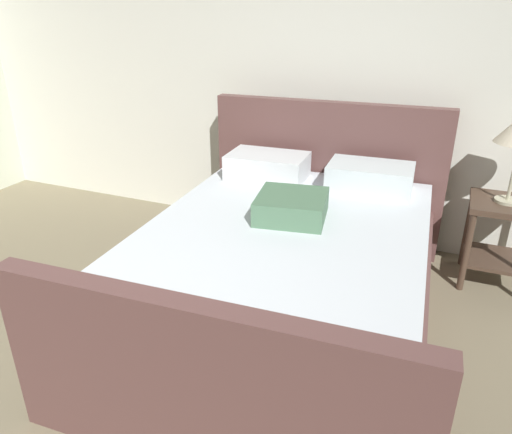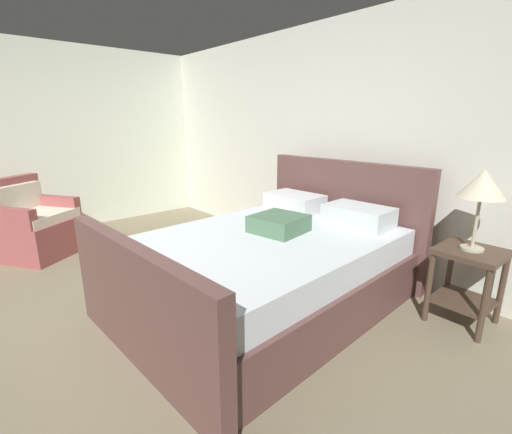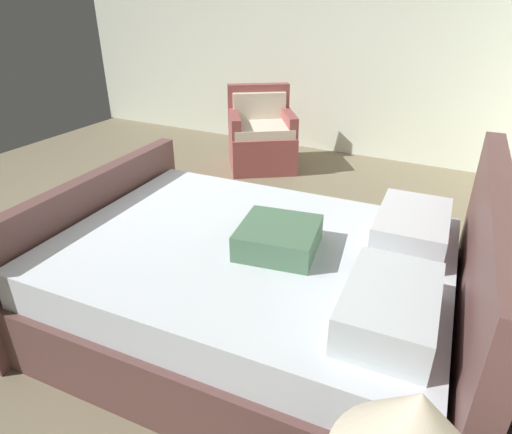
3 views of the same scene
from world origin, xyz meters
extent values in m
cube|color=#7C7157|center=(0.00, 0.00, -0.01)|extent=(6.14, 5.72, 0.02)
cube|color=silver|center=(-3.13, 0.00, 1.26)|extent=(0.12, 5.84, 2.52)
cube|color=brown|center=(0.45, 1.54, 0.20)|extent=(1.74, 2.22, 0.40)
cube|color=brown|center=(0.39, 2.66, 0.57)|extent=(1.75, 0.19, 1.14)
cube|color=brown|center=(0.50, 0.42, 0.41)|extent=(1.75, 0.19, 0.82)
cube|color=silver|center=(0.45, 1.54, 0.51)|extent=(1.66, 2.16, 0.22)
cube|color=silver|center=(0.04, 2.31, 0.71)|extent=(0.58, 0.39, 0.18)
cube|color=silver|center=(0.77, 2.35, 0.71)|extent=(0.58, 0.39, 0.18)
cube|color=#4D7355|center=(0.43, 1.70, 0.69)|extent=(0.46, 0.46, 0.14)
cone|color=beige|center=(1.64, 2.52, 1.10)|extent=(0.32, 0.32, 0.20)
cube|color=#994B4A|center=(-2.13, 0.33, 0.21)|extent=(1.00, 1.00, 0.42)
cube|color=silver|center=(-2.13, 0.33, 0.47)|extent=(0.92, 0.92, 0.10)
cube|color=#994B4A|center=(-2.38, 0.16, 0.66)|extent=(0.50, 0.66, 0.48)
cube|color=silver|center=(-2.31, 0.21, 0.64)|extent=(0.42, 0.56, 0.36)
cube|color=#994B4A|center=(-1.95, 0.07, 0.53)|extent=(0.59, 0.44, 0.22)
cube|color=#994B4A|center=(-2.30, 0.59, 0.53)|extent=(0.59, 0.44, 0.22)
camera|label=1|loc=(1.25, -0.78, 1.78)|focal=33.58mm
camera|label=2|loc=(2.47, -0.31, 1.54)|focal=24.95mm
camera|label=3|loc=(2.27, 2.51, 1.84)|focal=30.80mm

